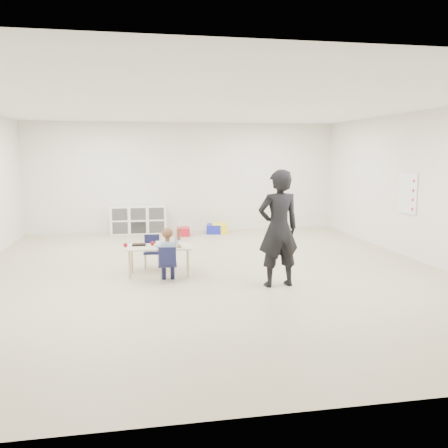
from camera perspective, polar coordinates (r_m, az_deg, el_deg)
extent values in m
plane|color=#C3B796|center=(8.15, -1.57, -5.84)|extent=(9.00, 9.00, 0.00)
plane|color=white|center=(7.94, -1.65, 14.15)|extent=(9.00, 9.00, 0.00)
cube|color=white|center=(12.38, -4.82, 5.61)|extent=(8.00, 0.02, 2.80)
cube|color=white|center=(3.57, 9.51, -1.59)|extent=(8.00, 0.02, 2.80)
cube|color=white|center=(9.40, 23.31, 4.04)|extent=(0.02, 9.00, 2.80)
cube|color=#FEEFCB|center=(7.97, -7.81, -2.76)|extent=(1.11, 0.62, 0.03)
cube|color=black|center=(7.98, -6.82, -2.50)|extent=(0.23, 0.18, 0.03)
cube|color=black|center=(8.08, -10.18, -2.45)|extent=(0.23, 0.18, 0.03)
cube|color=white|center=(7.85, -7.95, -2.45)|extent=(0.08, 0.08, 0.10)
ellipsoid|color=#DAAE59|center=(7.82, -5.51, -2.56)|extent=(0.09, 0.09, 0.07)
sphere|color=maroon|center=(8.03, -8.60, -2.32)|extent=(0.07, 0.07, 0.07)
sphere|color=maroon|center=(7.95, -11.78, -2.51)|extent=(0.07, 0.07, 0.07)
cube|color=white|center=(12.20, -10.27, 0.51)|extent=(1.40, 0.40, 0.70)
cube|color=white|center=(9.91, 21.25, 3.48)|extent=(0.02, 0.60, 0.80)
imported|color=black|center=(7.21, 6.55, -0.55)|extent=(0.69, 0.50, 1.78)
cube|color=red|center=(11.77, -4.93, -0.90)|extent=(0.36, 0.44, 0.20)
cube|color=yellow|center=(12.11, -0.55, -0.53)|extent=(0.42, 0.52, 0.23)
cube|color=#1620A7|center=(12.09, -1.23, -0.57)|extent=(0.44, 0.52, 0.22)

